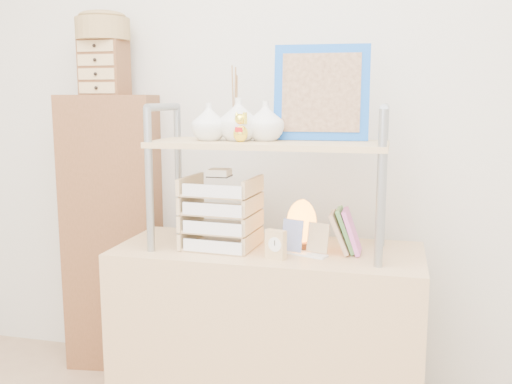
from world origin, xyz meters
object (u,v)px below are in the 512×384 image
(salt_lamp, at_px, (302,223))
(cabinet, at_px, (113,233))
(desk, at_px, (268,338))
(letter_tray, at_px, (220,217))

(salt_lamp, bearing_deg, cabinet, 162.44)
(desk, xyz_separation_m, salt_lamp, (0.12, 0.06, 0.47))
(letter_tray, bearing_deg, cabinet, 149.28)
(salt_lamp, bearing_deg, desk, -155.44)
(cabinet, distance_m, letter_tray, 0.82)
(salt_lamp, bearing_deg, letter_tray, -163.32)
(letter_tray, height_order, salt_lamp, letter_tray)
(cabinet, bearing_deg, desk, -30.44)
(letter_tray, distance_m, salt_lamp, 0.32)
(desk, height_order, cabinet, cabinet)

